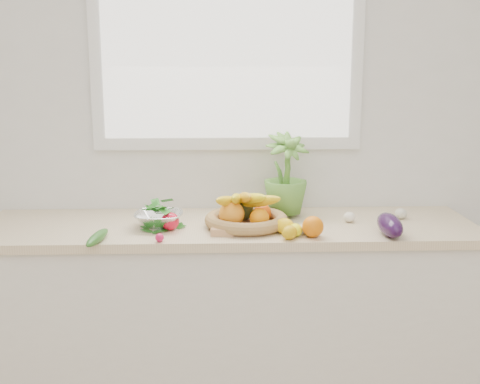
{
  "coord_description": "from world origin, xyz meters",
  "views": [
    {
      "loc": [
        -0.04,
        -0.69,
        1.61
      ],
      "look_at": [
        0.05,
        1.93,
        1.05
      ],
      "focal_mm": 45.0,
      "sensor_mm": 36.0,
      "label": 1
    }
  ],
  "objects_px": {
    "cucumber": "(97,237)",
    "potted_herb": "(286,173)",
    "colander_with_spinach": "(159,215)",
    "apple": "(170,221)",
    "fruit_basket": "(245,215)",
    "eggplant": "(390,225)"
  },
  "relations": [
    {
      "from": "cucumber",
      "to": "colander_with_spinach",
      "type": "xyz_separation_m",
      "value": [
        0.23,
        0.22,
        0.04
      ]
    },
    {
      "from": "apple",
      "to": "potted_herb",
      "type": "relative_size",
      "value": 0.21
    },
    {
      "from": "potted_herb",
      "to": "colander_with_spinach",
      "type": "distance_m",
      "value": 0.63
    },
    {
      "from": "cucumber",
      "to": "fruit_basket",
      "type": "bearing_deg",
      "value": 19.43
    },
    {
      "from": "cucumber",
      "to": "potted_herb",
      "type": "distance_m",
      "value": 0.92
    },
    {
      "from": "cucumber",
      "to": "colander_with_spinach",
      "type": "bearing_deg",
      "value": 44.1
    },
    {
      "from": "apple",
      "to": "fruit_basket",
      "type": "bearing_deg",
      "value": 6.7
    },
    {
      "from": "apple",
      "to": "cucumber",
      "type": "bearing_deg",
      "value": -147.81
    },
    {
      "from": "eggplant",
      "to": "cucumber",
      "type": "xyz_separation_m",
      "value": [
        -1.21,
        -0.06,
        -0.03
      ]
    },
    {
      "from": "apple",
      "to": "eggplant",
      "type": "xyz_separation_m",
      "value": [
        0.93,
        -0.12,
        0.01
      ]
    },
    {
      "from": "eggplant",
      "to": "colander_with_spinach",
      "type": "height_order",
      "value": "colander_with_spinach"
    },
    {
      "from": "eggplant",
      "to": "potted_herb",
      "type": "xyz_separation_m",
      "value": [
        -0.4,
        0.35,
        0.16
      ]
    },
    {
      "from": "eggplant",
      "to": "potted_herb",
      "type": "bearing_deg",
      "value": 139.3
    },
    {
      "from": "apple",
      "to": "cucumber",
      "type": "xyz_separation_m",
      "value": [
        -0.28,
        -0.18,
        -0.02
      ]
    },
    {
      "from": "apple",
      "to": "eggplant",
      "type": "bearing_deg",
      "value": -7.4
    },
    {
      "from": "colander_with_spinach",
      "to": "apple",
      "type": "bearing_deg",
      "value": -39.49
    },
    {
      "from": "eggplant",
      "to": "cucumber",
      "type": "height_order",
      "value": "eggplant"
    },
    {
      "from": "cucumber",
      "to": "potted_herb",
      "type": "height_order",
      "value": "potted_herb"
    },
    {
      "from": "apple",
      "to": "fruit_basket",
      "type": "distance_m",
      "value": 0.33
    },
    {
      "from": "apple",
      "to": "fruit_basket",
      "type": "height_order",
      "value": "fruit_basket"
    },
    {
      "from": "apple",
      "to": "potted_herb",
      "type": "distance_m",
      "value": 0.6
    },
    {
      "from": "fruit_basket",
      "to": "eggplant",
      "type": "bearing_deg",
      "value": -14.89
    }
  ]
}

